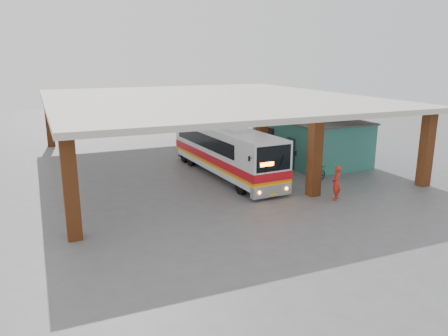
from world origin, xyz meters
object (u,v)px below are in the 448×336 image
at_px(motorcycle, 316,174).
at_px(pedestrian, 336,183).
at_px(coach_bus, 225,150).
at_px(red_chair, 260,150).

distance_m(motorcycle, pedestrian, 3.50).
distance_m(coach_bus, red_chair, 6.61).
xyz_separation_m(motorcycle, pedestrian, (-1.07, -3.30, 0.45)).
relative_size(pedestrian, red_chair, 2.31).
bearing_deg(motorcycle, pedestrian, 142.85).
relative_size(coach_bus, pedestrian, 6.19).
relative_size(coach_bus, red_chair, 14.30).
height_order(coach_bus, red_chair, coach_bus).
bearing_deg(coach_bus, pedestrian, -66.83).
xyz_separation_m(motorcycle, red_chair, (0.39, 7.85, -0.10)).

